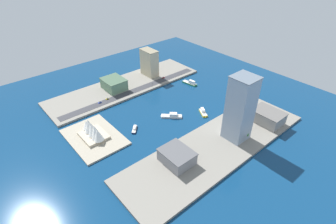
{
  "coord_description": "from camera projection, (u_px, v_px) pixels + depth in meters",
  "views": [
    {
      "loc": [
        -223.06,
        184.39,
        192.69
      ],
      "look_at": [
        -9.18,
        0.81,
        4.54
      ],
      "focal_mm": 28.19,
      "sensor_mm": 36.0,
      "label": 1
    }
  ],
  "objects": [
    {
      "name": "terminal_long_green",
      "position": [
        114.0,
        84.0,
        390.27
      ],
      "size": [
        34.84,
        28.89,
        15.84
      ],
      "color": "slate",
      "rests_on": "quay_east"
    },
    {
      "name": "warehouse_low_gray",
      "position": [
        177.0,
        157.0,
        262.95
      ],
      "size": [
        33.09,
        27.09,
        13.67
      ],
      "color": "gray",
      "rests_on": "quay_west"
    },
    {
      "name": "quay_east",
      "position": [
        126.0,
        86.0,
        404.34
      ],
      "size": [
        70.0,
        240.0,
        2.75
      ],
      "primitive_type": "cube",
      "color": "gray",
      "rests_on": "ground_plane"
    },
    {
      "name": "taxi_yellow_cab",
      "position": [
        107.0,
        99.0,
        368.02
      ],
      "size": [
        1.94,
        4.43,
        1.62
      ],
      "color": "black",
      "rests_on": "road_strip"
    },
    {
      "name": "opera_landmark",
      "position": [
        93.0,
        131.0,
        296.91
      ],
      "size": [
        40.39,
        26.15,
        19.02
      ],
      "color": "#BCAD93",
      "rests_on": "peninsula_point"
    },
    {
      "name": "traffic_light_waterfront",
      "position": [
        152.0,
        84.0,
        397.13
      ],
      "size": [
        0.36,
        0.36,
        6.5
      ],
      "color": "black",
      "rests_on": "quay_east"
    },
    {
      "name": "park_tree_cluster",
      "position": [
        242.0,
        132.0,
        297.79
      ],
      "size": [
        14.7,
        22.78,
        9.74
      ],
      "color": "brown",
      "rests_on": "quay_west"
    },
    {
      "name": "ferry_yellow_fast",
      "position": [
        203.0,
        112.0,
        343.01
      ],
      "size": [
        19.42,
        14.33,
        5.94
      ],
      "color": "yellow",
      "rests_on": "ground_plane"
    },
    {
      "name": "carpark_squat_concrete",
      "position": [
        268.0,
        117.0,
        319.6
      ],
      "size": [
        36.96,
        27.22,
        15.39
      ],
      "color": "gray",
      "rests_on": "quay_west"
    },
    {
      "name": "quay_west",
      "position": [
        217.0,
        145.0,
        289.41
      ],
      "size": [
        70.0,
        240.0,
        2.75
      ],
      "primitive_type": "cube",
      "color": "gray",
      "rests_on": "ground_plane"
    },
    {
      "name": "pickup_red",
      "position": [
        163.0,
        78.0,
        423.55
      ],
      "size": [
        2.09,
        5.13,
        1.62
      ],
      "color": "black",
      "rests_on": "road_strip"
    },
    {
      "name": "ferry_white_commuter",
      "position": [
        172.0,
        116.0,
        336.14
      ],
      "size": [
        23.17,
        24.0,
        5.98
      ],
      "color": "silver",
      "rests_on": "ground_plane"
    },
    {
      "name": "peninsula_point",
      "position": [
        94.0,
        137.0,
        302.11
      ],
      "size": [
        74.62,
        52.91,
        2.0
      ],
      "primitive_type": "cube",
      "color": "#A89E89",
      "rests_on": "ground_plane"
    },
    {
      "name": "tower_tall_glass",
      "position": [
        240.0,
        109.0,
        279.31
      ],
      "size": [
        24.9,
        24.71,
        75.22
      ],
      "color": "#8C9EB2",
      "rests_on": "quay_west"
    },
    {
      "name": "hatchback_blue",
      "position": [
        100.0,
        102.0,
        359.99
      ],
      "size": [
        1.93,
        4.79,
        1.54
      ],
      "color": "black",
      "rests_on": "road_strip"
    },
    {
      "name": "office_block_beige",
      "position": [
        149.0,
        63.0,
        422.53
      ],
      "size": [
        30.42,
        16.7,
        42.41
      ],
      "color": "#C6B793",
      "rests_on": "quay_east"
    },
    {
      "name": "ground_plane",
      "position": [
        164.0,
        112.0,
        347.64
      ],
      "size": [
        440.0,
        440.0,
        0.0
      ],
      "primitive_type": "plane",
      "color": "navy"
    },
    {
      "name": "ferry_green_doubledeck",
      "position": [
        190.0,
        83.0,
        411.19
      ],
      "size": [
        26.32,
        10.43,
        7.12
      ],
      "color": "#2D8C4C",
      "rests_on": "ground_plane"
    },
    {
      "name": "patrol_launch_navy",
      "position": [
        135.0,
        129.0,
        313.91
      ],
      "size": [
        13.98,
        13.61,
        3.97
      ],
      "color": "#1E284C",
      "rests_on": "ground_plane"
    },
    {
      "name": "road_strip",
      "position": [
        134.0,
        91.0,
        389.11
      ],
      "size": [
        12.39,
        228.0,
        0.15
      ],
      "primitive_type": "cube",
      "color": "#38383D",
      "rests_on": "quay_east"
    }
  ]
}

